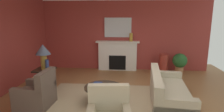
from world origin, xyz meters
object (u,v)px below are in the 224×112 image
object	(u,v)px
mantel_mirror	(118,27)
coffee_table	(103,91)
vase_mantel_right	(131,37)
vase_tall_corner	(164,64)
sofa	(167,94)
potted_plant	(180,62)
table_lamp	(43,52)
vase_on_side_table	(47,65)
armchair_near_window	(37,95)
fireplace	(118,56)
side_table	(45,79)

from	to	relation	value
mantel_mirror	coffee_table	xyz separation A→B (m)	(-0.19, -3.24, -1.46)
vase_mantel_right	vase_tall_corner	size ratio (longest dim) A/B	0.44
sofa	potted_plant	distance (m)	2.93
table_lamp	vase_on_side_table	size ratio (longest dim) A/B	2.32
sofa	armchair_near_window	xyz separation A→B (m)	(-3.30, -0.35, 0.01)
table_lamp	fireplace	bearing A→B (deg)	50.72
armchair_near_window	sofa	bearing A→B (deg)	6.03
table_lamp	coffee_table	bearing A→B (deg)	-18.27
sofa	table_lamp	xyz separation A→B (m)	(-3.51, 0.61, 0.93)
fireplace	vase_on_side_table	bearing A→B (deg)	-125.89
sofa	vase_tall_corner	distance (m)	2.85
armchair_near_window	coffee_table	world-z (taller)	armchair_near_window
sofa	armchair_near_window	world-z (taller)	armchair_near_window
mantel_mirror	sofa	xyz separation A→B (m)	(1.45, -3.24, -1.50)
table_lamp	vase_on_side_table	xyz separation A→B (m)	(0.15, -0.12, -0.36)
table_lamp	potted_plant	world-z (taller)	table_lamp
mantel_mirror	potted_plant	size ratio (longest dim) A/B	1.35
vase_on_side_table	sofa	bearing A→B (deg)	-8.32
sofa	vase_mantel_right	bearing A→B (deg)	106.39
coffee_table	vase_tall_corner	bearing A→B (deg)	53.80
mantel_mirror	vase_on_side_table	size ratio (longest dim) A/B	3.45
mantel_mirror	side_table	bearing A→B (deg)	-127.97
coffee_table	side_table	world-z (taller)	side_table
side_table	vase_tall_corner	bearing A→B (deg)	29.38
sofa	vase_tall_corner	size ratio (longest dim) A/B	2.83
vase_on_side_table	vase_tall_corner	world-z (taller)	vase_on_side_table
table_lamp	vase_tall_corner	world-z (taller)	table_lamp
mantel_mirror	sofa	bearing A→B (deg)	-65.85
fireplace	table_lamp	world-z (taller)	table_lamp
mantel_mirror	side_table	xyz separation A→B (m)	(-2.05, -2.63, -1.40)
coffee_table	vase_mantel_right	bearing A→B (deg)	76.38
fireplace	vase_tall_corner	world-z (taller)	fireplace
fireplace	coffee_table	size ratio (longest dim) A/B	1.80
table_lamp	vase_mantel_right	xyz separation A→B (m)	(2.60, 2.46, 0.19)
mantel_mirror	potted_plant	bearing A→B (deg)	-11.36
sofa	vase_on_side_table	size ratio (longest dim) A/B	6.70
side_table	vase_on_side_table	xyz separation A→B (m)	(0.15, -0.12, 0.46)
coffee_table	table_lamp	world-z (taller)	table_lamp
vase_mantel_right	potted_plant	distance (m)	2.16
side_table	vase_mantel_right	bearing A→B (deg)	43.38
fireplace	side_table	world-z (taller)	fireplace
side_table	vase_tall_corner	xyz separation A→B (m)	(3.92, 2.21, -0.02)
vase_tall_corner	vase_mantel_right	bearing A→B (deg)	169.29
sofa	vase_mantel_right	xyz separation A→B (m)	(-0.90, 3.07, 1.12)
side_table	vase_tall_corner	world-z (taller)	vase_tall_corner
armchair_near_window	vase_mantel_right	size ratio (longest dim) A/B	2.82
fireplace	coffee_table	distance (m)	3.14
vase_mantel_right	sofa	bearing A→B (deg)	-73.61
sofa	armchair_near_window	size ratio (longest dim) A/B	2.28
side_table	potted_plant	size ratio (longest dim) A/B	0.84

